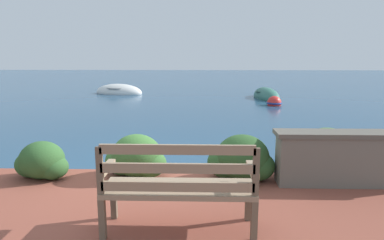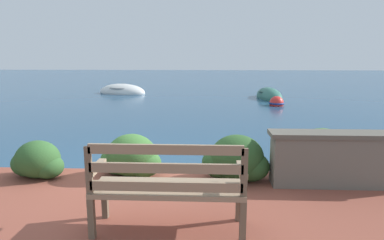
% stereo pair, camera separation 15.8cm
% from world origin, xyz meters
% --- Properties ---
extents(ground_plane, '(80.00, 80.00, 0.00)m').
position_xyz_m(ground_plane, '(0.00, 0.00, 0.00)').
color(ground_plane, navy).
extents(park_bench, '(1.49, 0.48, 0.93)m').
position_xyz_m(park_bench, '(0.70, -1.83, 0.70)').
color(park_bench, brown).
rests_on(park_bench, patio_terrace).
extents(stone_wall, '(1.95, 0.39, 0.72)m').
position_xyz_m(stone_wall, '(2.86, -0.50, 0.59)').
color(stone_wall, '#666056').
rests_on(stone_wall, patio_terrace).
extents(hedge_clump_left, '(0.78, 0.56, 0.53)m').
position_xyz_m(hedge_clump_left, '(-1.33, -0.39, 0.45)').
color(hedge_clump_left, '#2D5628').
rests_on(hedge_clump_left, patio_terrace).
extents(hedge_clump_centre, '(0.90, 0.64, 0.61)m').
position_xyz_m(hedge_clump_centre, '(-0.02, -0.26, 0.48)').
color(hedge_clump_centre, '#38662D').
rests_on(hedge_clump_centre, patio_terrace).
extents(hedge_clump_right, '(0.93, 0.67, 0.63)m').
position_xyz_m(hedge_clump_right, '(1.47, -0.35, 0.49)').
color(hedge_clump_right, '#284C23').
rests_on(hedge_clump_right, patio_terrace).
extents(hedge_clump_far_right, '(1.06, 0.76, 0.72)m').
position_xyz_m(hedge_clump_far_right, '(2.65, -0.26, 0.53)').
color(hedge_clump_far_right, '#426B33').
rests_on(hedge_clump_far_right, patio_terrace).
extents(rowboat_nearest, '(1.21, 2.69, 0.85)m').
position_xyz_m(rowboat_nearest, '(3.83, 10.58, 0.07)').
color(rowboat_nearest, '#336B5B').
rests_on(rowboat_nearest, ground_plane).
extents(rowboat_mid, '(2.76, 1.90, 0.87)m').
position_xyz_m(rowboat_mid, '(-3.29, 12.22, 0.07)').
color(rowboat_mid, silver).
rests_on(rowboat_mid, ground_plane).
extents(mooring_buoy, '(0.60, 0.60, 0.55)m').
position_xyz_m(mooring_buoy, '(3.73, 8.34, 0.10)').
color(mooring_buoy, red).
rests_on(mooring_buoy, ground_plane).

